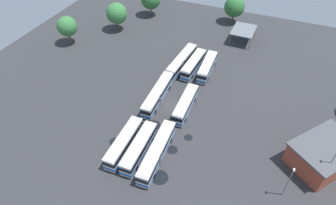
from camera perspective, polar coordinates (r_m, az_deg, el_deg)
The scene contains 21 objects.
ground_plane at distance 68.86m, azimuth 0.72°, elevation -0.46°, with size 110.09×110.09×0.00m, color #333335.
bus_row0_slot0 at distance 57.26m, azimuth -2.15°, elevation -9.56°, with size 14.67×3.10×3.39m.
bus_row0_slot1 at distance 58.14m, azimuth -5.60°, elevation -8.71°, with size 12.12×2.75×3.39m.
bus_row0_slot2 at distance 59.32m, azimuth -8.50°, elevation -7.69°, with size 12.34×2.71×3.39m.
bus_row1_slot0 at distance 66.50m, azimuth 3.39°, elevation -0.33°, with size 11.62×2.79×3.39m.
bus_row1_slot2 at distance 68.97m, azimuth -1.99°, elevation 1.60°, with size 14.66×2.95×3.39m.
bus_row2_slot0 at distance 78.30m, azimuth 7.61°, elevation 6.89°, with size 11.49×2.88×3.39m.
bus_row2_slot1 at distance 78.78m, azimuth 4.96°, elevation 7.38°, with size 11.98×3.26×3.39m.
bus_row2_slot2 at distance 79.75m, azimuth 2.67°, elevation 7.99°, with size 14.73×3.57×3.39m.
depot_building at distance 63.09m, azimuth 27.94°, elevation -8.86°, with size 15.19×14.55×5.08m.
maintenance_shelter at distance 93.21m, azimuth 14.45°, elevation 13.43°, with size 8.77×6.66×3.77m.
lamp_post_near_entrance at distance 54.52m, azimuth 22.29°, elevation -13.92°, with size 0.56×0.28×7.53m.
lamp_post_by_building at distance 58.69m, azimuth 29.11°, elevation -9.98°, with size 0.56×0.28×9.77m.
tree_west_edge at distance 102.60m, azimuth 12.76°, elevation 17.63°, with size 6.63×6.63×8.73m.
tree_northeast at distance 93.02m, azimuth -18.96°, elevation 13.77°, with size 5.82×5.82×8.44m.
tree_north_edge at distance 96.98m, azimuth -9.91°, elevation 16.63°, with size 6.54×6.54×8.81m.
puddle_between_rows at distance 59.84m, azimuth 0.83°, elevation -9.15°, with size 2.25×2.25×0.01m, color black.
puddle_front_lane at distance 64.37m, azimuth -2.73°, elevation -4.36°, with size 2.82×2.82×0.01m, color black.
puddle_back_corner at distance 62.03m, azimuth 3.96°, elevation -6.80°, with size 1.82×1.82×0.01m, color black.
puddle_centre_drain at distance 62.16m, azimuth -10.31°, elevation -7.47°, with size 2.19×2.19×0.01m, color black.
puddle_near_shelter at distance 56.10m, azimuth -1.60°, elevation -14.30°, with size 3.23×3.23×0.01m, color black.
Camera 1 is at (-46.84, -18.59, 46.93)m, focal length 31.47 mm.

